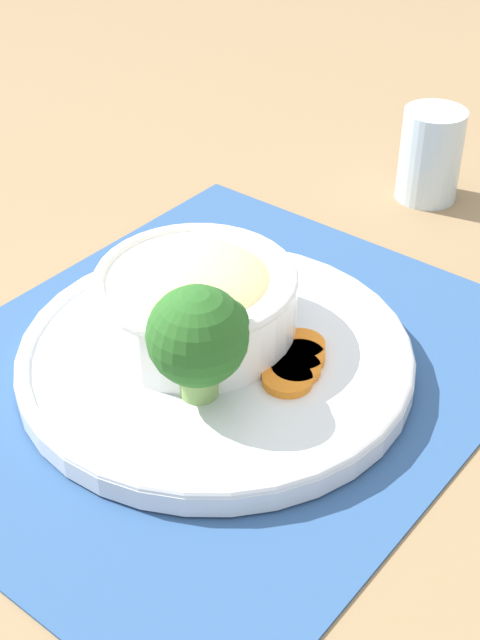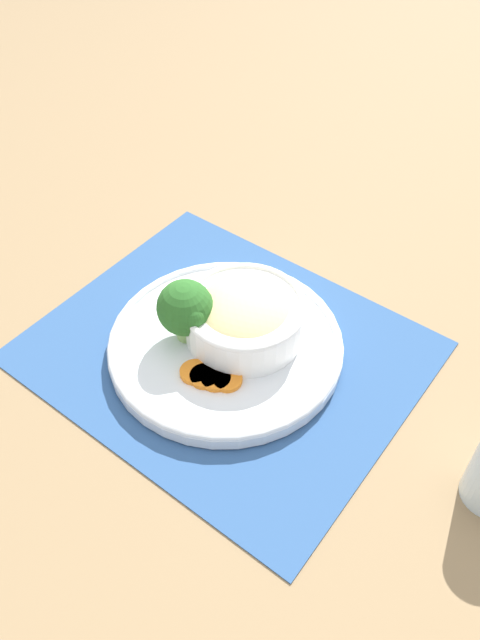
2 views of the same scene
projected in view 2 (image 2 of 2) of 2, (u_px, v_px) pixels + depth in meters
The scene contains 9 objects.
ground_plane at pixel (226, 351), 0.80m from camera, with size 4.00×4.00×0.00m, color #8C704C.
placemat at pixel (226, 350), 0.80m from camera, with size 0.48×0.40×0.00m.
plate at pixel (226, 343), 0.79m from camera, with size 0.30×0.30×0.02m.
bowl at pixel (245, 315), 0.78m from camera, with size 0.15×0.15×0.06m.
broccoli_floret at pixel (185, 309), 0.76m from camera, with size 0.07×0.07×0.09m.
carrot_slice_near at pixel (195, 372), 0.75m from camera, with size 0.04×0.04×0.01m.
carrot_slice_middle at pixel (205, 376), 0.75m from camera, with size 0.04×0.04×0.01m.
carrot_slice_far at pixel (216, 379), 0.74m from camera, with size 0.04×0.04×0.01m.
carrot_slice_extra at pixel (227, 379), 0.74m from camera, with size 0.04×0.04×0.01m.
Camera 2 is at (-0.34, 0.40, 0.61)m, focal length 35.00 mm.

